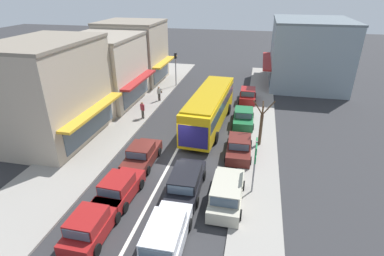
% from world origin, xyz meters
% --- Properties ---
extents(ground_plane, '(140.00, 140.00, 0.00)m').
position_xyz_m(ground_plane, '(0.00, 0.00, 0.00)').
color(ground_plane, '#2D2D30').
extents(lane_centre_line, '(0.20, 28.00, 0.01)m').
position_xyz_m(lane_centre_line, '(0.00, 4.00, 0.00)').
color(lane_centre_line, silver).
rests_on(lane_centre_line, ground).
extents(sidewalk_left, '(5.20, 44.00, 0.14)m').
position_xyz_m(sidewalk_left, '(-6.80, 6.00, 0.07)').
color(sidewalk_left, gray).
rests_on(sidewalk_left, ground).
extents(kerb_right, '(2.80, 44.00, 0.12)m').
position_xyz_m(kerb_right, '(6.20, 6.00, 0.06)').
color(kerb_right, gray).
rests_on(kerb_right, ground).
extents(shopfront_corner_near, '(7.12, 8.98, 7.95)m').
position_xyz_m(shopfront_corner_near, '(-10.18, 1.42, 3.97)').
color(shopfront_corner_near, '#B2A38E').
rests_on(shopfront_corner_near, ground).
extents(shopfront_mid_block, '(7.86, 8.13, 7.02)m').
position_xyz_m(shopfront_mid_block, '(-10.18, 10.09, 3.50)').
color(shopfront_mid_block, beige).
rests_on(shopfront_mid_block, ground).
extents(shopfront_far_end, '(8.32, 7.12, 7.57)m').
position_xyz_m(shopfront_far_end, '(-10.18, 17.98, 3.78)').
color(shopfront_far_end, '#B2A38E').
rests_on(shopfront_far_end, ground).
extents(building_right_far, '(9.83, 10.93, 7.92)m').
position_xyz_m(building_right_far, '(11.48, 21.62, 3.95)').
color(building_right_far, '#84939E').
rests_on(building_right_far, ground).
extents(city_bus, '(3.17, 10.98, 3.23)m').
position_xyz_m(city_bus, '(1.69, 6.21, 1.88)').
color(city_bus, yellow).
rests_on(city_bus, ground).
extents(hatchback_queue_gap_filler, '(1.82, 3.70, 1.54)m').
position_xyz_m(hatchback_queue_gap_filler, '(-1.91, -8.11, 0.71)').
color(hatchback_queue_gap_filler, maroon).
rests_on(hatchback_queue_gap_filler, ground).
extents(wagon_queue_far_back, '(2.02, 4.54, 1.58)m').
position_xyz_m(wagon_queue_far_back, '(1.97, -8.03, 0.75)').
color(wagon_queue_far_back, silver).
rests_on(wagon_queue_far_back, ground).
extents(hatchback_adjacent_lane_trail, '(1.95, 3.77, 1.54)m').
position_xyz_m(hatchback_adjacent_lane_trail, '(-1.80, -4.99, 0.71)').
color(hatchback_adjacent_lane_trail, maroon).
rests_on(hatchback_adjacent_lane_trail, ground).
extents(wagon_adjacent_lane_lead, '(2.03, 4.55, 1.58)m').
position_xyz_m(wagon_adjacent_lane_lead, '(1.91, -3.52, 0.75)').
color(wagon_adjacent_lane_lead, black).
rests_on(wagon_adjacent_lane_lead, ground).
extents(sedan_behind_bus_near, '(1.94, 4.22, 1.47)m').
position_xyz_m(sedan_behind_bus_near, '(-1.93, -1.02, 0.66)').
color(sedan_behind_bus_near, '#561E19').
rests_on(sedan_behind_bus_near, ground).
extents(parked_wagon_kerb_front, '(1.95, 4.50, 1.58)m').
position_xyz_m(parked_wagon_kerb_front, '(4.45, -4.04, 0.75)').
color(parked_wagon_kerb_front, '#B7B29E').
rests_on(parked_wagon_kerb_front, ground).
extents(parked_sedan_kerb_second, '(2.00, 4.25, 1.47)m').
position_xyz_m(parked_sedan_kerb_second, '(4.72, 1.67, 0.66)').
color(parked_sedan_kerb_second, '#561E19').
rests_on(parked_sedan_kerb_second, ground).
extents(parked_sedan_kerb_third, '(2.02, 4.26, 1.47)m').
position_xyz_m(parked_sedan_kerb_third, '(4.69, 7.35, 0.66)').
color(parked_sedan_kerb_third, '#1E6638').
rests_on(parked_sedan_kerb_third, ground).
extents(parked_hatchback_kerb_rear, '(1.87, 3.73, 1.54)m').
position_xyz_m(parked_hatchback_kerb_rear, '(4.76, 13.32, 0.71)').
color(parked_hatchback_kerb_rear, maroon).
rests_on(parked_hatchback_kerb_rear, ground).
extents(traffic_light_downstreet, '(0.33, 0.24, 4.20)m').
position_xyz_m(traffic_light_downstreet, '(-4.26, 16.78, 2.85)').
color(traffic_light_downstreet, gray).
rests_on(traffic_light_downstreet, ground).
extents(directional_road_sign, '(0.10, 1.40, 3.60)m').
position_xyz_m(directional_road_sign, '(5.88, -2.79, 2.70)').
color(directional_road_sign, gray).
rests_on(directional_road_sign, ground).
extents(street_tree_right, '(1.62, 1.64, 3.85)m').
position_xyz_m(street_tree_right, '(6.21, 3.44, 1.80)').
color(street_tree_right, brown).
rests_on(street_tree_right, ground).
extents(pedestrian_with_handbag_near, '(0.44, 0.64, 1.63)m').
position_xyz_m(pedestrian_with_handbag_near, '(-4.60, 11.11, 1.07)').
color(pedestrian_with_handbag_near, '#4C4742').
rests_on(pedestrian_with_handbag_near, sidewalk_left).
extents(pedestrian_browsing_midblock, '(0.50, 0.38, 1.63)m').
position_xyz_m(pedestrian_browsing_midblock, '(-4.65, 6.27, 1.07)').
color(pedestrian_browsing_midblock, '#4C4742').
rests_on(pedestrian_browsing_midblock, sidewalk_left).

